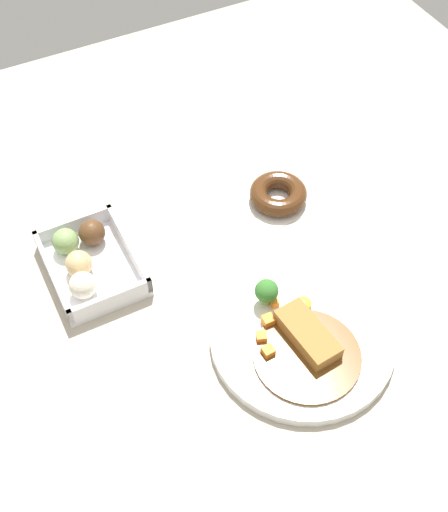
# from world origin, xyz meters

# --- Properties ---
(ground_plane) EXTENTS (1.60, 1.60, 0.00)m
(ground_plane) POSITION_xyz_m (0.00, 0.00, 0.00)
(ground_plane) COLOR #B2A893
(curry_plate) EXTENTS (0.29, 0.29, 0.07)m
(curry_plate) POSITION_xyz_m (0.10, 0.05, 0.01)
(curry_plate) COLOR white
(curry_plate) RESTS_ON ground_plane
(donut_box) EXTENTS (0.19, 0.14, 0.06)m
(donut_box) POSITION_xyz_m (-0.18, -0.20, 0.02)
(donut_box) COLOR white
(donut_box) RESTS_ON ground_plane
(chocolate_ring_donut) EXTENTS (0.12, 0.12, 0.03)m
(chocolate_ring_donut) POSITION_xyz_m (-0.18, 0.17, 0.02)
(chocolate_ring_donut) COLOR white
(chocolate_ring_donut) RESTS_ON ground_plane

